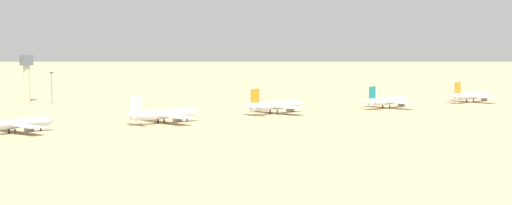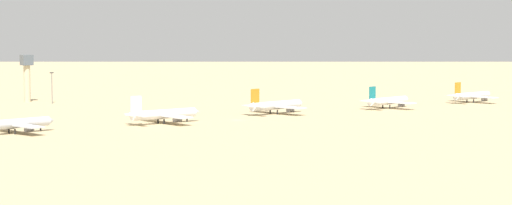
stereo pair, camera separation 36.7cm
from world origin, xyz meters
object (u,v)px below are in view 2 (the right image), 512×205
Objects in this scene: parked_jet_navy_1 at (14,124)px; light_pole_west at (52,85)px; parked_jet_orange_3 at (275,105)px; parked_jet_white_2 at (163,114)px; control_tower at (27,74)px; parked_jet_teal_4 at (388,101)px; parked_jet_orange_5 at (471,96)px.

light_pole_west reaches higher than parked_jet_navy_1.
parked_jet_orange_3 reaches higher than parked_jet_navy_1.
parked_jet_orange_3 is 119.52m from light_pole_west.
control_tower reaches higher than parked_jet_white_2.
parked_jet_navy_1 reaches higher than parked_jet_teal_4.
parked_jet_teal_4 is (57.26, -6.95, -0.25)m from parked_jet_orange_3.
parked_jet_navy_1 is 128.28m from light_pole_west.
parked_jet_teal_4 is at bearing -3.76° from parked_jet_white_2.
control_tower is at bearing 56.90° from parked_jet_navy_1.
control_tower is 18.15m from light_pole_west.
parked_jet_white_2 is at bearing 177.85° from parked_jet_orange_3.
light_pole_west reaches higher than parked_jet_teal_4.
control_tower is at bearing 111.04° from light_pole_west.
parked_jet_white_2 is (58.07, 0.26, 0.20)m from parked_jet_navy_1.
control_tower is at bearing 137.76° from parked_jet_orange_5.
parked_jet_navy_1 is at bearing -117.81° from light_pole_west.
parked_jet_navy_1 is 140.62m from control_tower.
control_tower is at bearing 107.42° from parked_jet_orange_3.
light_pole_west reaches higher than parked_jet_orange_3.
parked_jet_orange_3 reaches higher than parked_jet_teal_4.
light_pole_west is at bearing 108.33° from parked_jet_orange_3.
light_pole_west is (-56.34, 105.28, 5.07)m from parked_jet_orange_3.
parked_jet_white_2 is 171.96m from parked_jet_orange_5.
control_tower is (53.56, 129.60, 10.50)m from parked_jet_navy_1.
parked_jet_teal_4 is at bearing -46.99° from control_tower.
control_tower reaches higher than parked_jet_navy_1.
parked_jet_teal_4 is 159.78m from light_pole_west.
parked_jet_navy_1 is at bearing 174.16° from parked_jet_orange_3.
parked_jet_navy_1 is at bearing 176.07° from parked_jet_white_2.
parked_jet_orange_5 is at bearing -33.01° from light_pole_west.
parked_jet_orange_5 is (113.87, -5.28, -0.29)m from parked_jet_orange_3.
control_tower is (-4.51, 129.33, 10.31)m from parked_jet_white_2.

